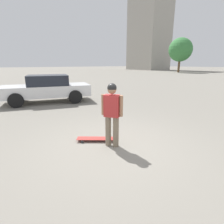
{
  "coord_description": "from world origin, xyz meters",
  "views": [
    {
      "loc": [
        -3.39,
        2.3,
        2.04
      ],
      "look_at": [
        0.0,
        0.0,
        0.9
      ],
      "focal_mm": 28.0,
      "sensor_mm": 36.0,
      "label": 1
    }
  ],
  "objects": [
    {
      "name": "tree_distant",
      "position": [
        23.04,
        -34.79,
        5.1
      ],
      "size": [
        5.34,
        5.34,
        7.79
      ],
      "color": "brown",
      "rests_on": "ground_plane"
    },
    {
      "name": "car_parked_near",
      "position": [
        6.34,
        -0.08,
        0.76
      ],
      "size": [
        2.77,
        4.78,
        1.45
      ],
      "rotation": [
        0.0,
        0.0,
        1.32
      ],
      "color": "silver",
      "rests_on": "ground_plane"
    },
    {
      "name": "building_block_distant",
      "position": [
        41.28,
        -42.73,
        12.64
      ],
      "size": [
        12.07,
        8.99,
        25.27
      ],
      "color": "#9E998E",
      "rests_on": "ground_plane"
    },
    {
      "name": "ground_plane",
      "position": [
        0.0,
        0.0,
        0.0
      ],
      "size": [
        220.0,
        220.0,
        0.0
      ],
      "primitive_type": "plane",
      "color": "gray"
    },
    {
      "name": "person",
      "position": [
        0.0,
        0.0,
        0.93
      ],
      "size": [
        0.46,
        0.38,
        1.6
      ],
      "rotation": [
        0.0,
        0.0,
        -2.51
      ],
      "color": "#7A6B56",
      "rests_on": "ground_plane"
    },
    {
      "name": "skateboard",
      "position": [
        0.49,
        0.23,
        0.07
      ],
      "size": [
        0.75,
        0.93,
        0.08
      ],
      "rotation": [
        0.0,
        0.0,
        0.96
      ],
      "color": "#A5332D",
      "rests_on": "ground_plane"
    }
  ]
}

